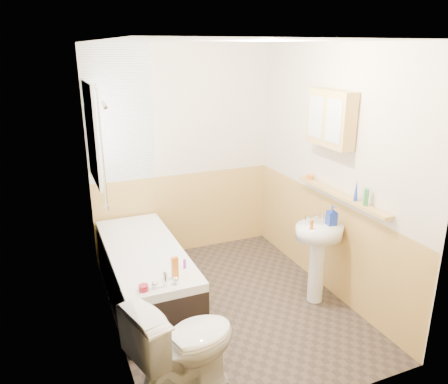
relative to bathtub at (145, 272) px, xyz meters
The scene contains 26 objects.
floor 0.91m from the bathtub, 32.25° to the right, with size 2.80×2.80×0.00m, color #302721.
ceiling 2.37m from the bathtub, 32.25° to the right, with size 2.80×2.80×0.00m, color white.
wall_back 1.53m from the bathtub, 52.44° to the left, with size 2.20×0.02×2.50m, color beige.
wall_front 2.22m from the bathtub, 68.68° to the right, with size 2.20×0.02×2.50m, color beige.
wall_left 1.13m from the bathtub, 129.52° to the right, with size 0.02×2.80×2.50m, color beige.
wall_right 2.12m from the bathtub, 14.05° to the right, with size 0.02×2.80×2.50m, color beige.
wainscot_right 1.89m from the bathtub, 14.22° to the right, with size 0.01×2.80×1.00m, color #D9AE59.
wainscot_front 2.00m from the bathtub, 68.45° to the right, with size 2.20×0.01×1.00m, color #D9AE59.
wainscot_back 1.20m from the bathtub, 51.79° to the left, with size 2.20×0.01×1.00m, color #D9AE59.
tile_cladding_left 1.12m from the bathtub, 127.86° to the right, with size 0.01×2.80×2.50m, color white.
tile_return_back 1.73m from the bathtub, 89.69° to the left, with size 0.75×0.01×1.50m, color white.
window 1.48m from the bathtub, 124.21° to the left, with size 0.03×0.79×0.99m.
bathtub is the anchor object (origin of this frame).
shower_riser 1.43m from the bathtub, behind, with size 0.10×0.08×1.17m.
toilet 1.38m from the bathtub, 91.25° to the right, with size 0.46×0.82×0.80m, color white.
sink 1.74m from the bathtub, 23.98° to the right, with size 0.48×0.39×0.93m.
pine_shelf 2.08m from the bathtub, 22.11° to the right, with size 0.10×1.30×0.03m, color #D9AE59.
medicine_cabinet 2.37m from the bathtub, 16.26° to the right, with size 0.15×0.59×0.53m.
foam_can 2.26m from the bathtub, 31.03° to the right, with size 0.05×0.05×0.16m, color #388447.
green_bottle 2.21m from the bathtub, 27.73° to the right, with size 0.04×0.04×0.20m, color #19339E.
black_jar 1.97m from the bathtub, ahead, with size 0.07×0.07×0.05m, color orange.
soap_bottle 1.92m from the bathtub, 23.49° to the right, with size 0.09×0.19×0.09m, color #19339E.
clear_bottle 1.72m from the bathtub, 27.65° to the right, with size 0.03×0.03×0.09m, color orange.
blue_gel 0.80m from the bathtub, 80.81° to the right, with size 0.06×0.04×0.20m, color orange.
cream_jar 0.86m from the bathtub, 103.12° to the right, with size 0.08×0.08×0.05m, color maroon.
orange_bottle 0.68m from the bathtub, 66.12° to the right, with size 0.03×0.03×0.08m, color purple.
Camera 1 is at (-1.52, -3.46, 2.45)m, focal length 35.00 mm.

